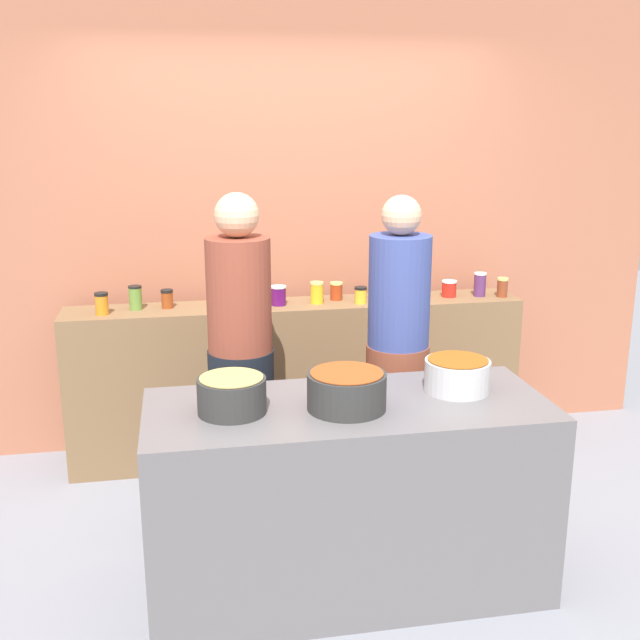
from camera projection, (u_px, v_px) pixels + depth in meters
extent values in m
plane|color=gray|center=(333.00, 547.00, 3.70)|extent=(12.00, 12.00, 0.00)
cube|color=#A35F46|center=(287.00, 204.00, 4.69)|extent=(4.80, 0.12, 3.00)
cube|color=brown|center=(297.00, 380.00, 4.62)|extent=(2.70, 0.36, 0.96)
cube|color=#5D5A5D|center=(347.00, 496.00, 3.30)|extent=(1.70, 0.70, 0.86)
cylinder|color=orange|center=(102.00, 305.00, 4.23)|extent=(0.07, 0.07, 0.11)
cylinder|color=black|center=(101.00, 294.00, 4.21)|extent=(0.08, 0.08, 0.02)
cylinder|color=#5C8736|center=(136.00, 299.00, 4.34)|extent=(0.07, 0.07, 0.13)
cylinder|color=black|center=(135.00, 287.00, 4.32)|extent=(0.08, 0.08, 0.01)
cylinder|color=#8D3B17|center=(167.00, 300.00, 4.38)|extent=(0.07, 0.07, 0.09)
cylinder|color=black|center=(167.00, 291.00, 4.36)|extent=(0.07, 0.07, 0.02)
cylinder|color=olive|center=(225.00, 301.00, 4.37)|extent=(0.08, 0.08, 0.09)
cylinder|color=black|center=(224.00, 292.00, 4.36)|extent=(0.09, 0.09, 0.01)
cylinder|color=#D35D1D|center=(245.00, 297.00, 4.40)|extent=(0.08, 0.08, 0.11)
cylinder|color=#D6C666|center=(245.00, 287.00, 4.39)|extent=(0.08, 0.08, 0.01)
cylinder|color=#501056|center=(279.00, 296.00, 4.44)|extent=(0.09, 0.09, 0.10)
cylinder|color=silver|center=(278.00, 287.00, 4.43)|extent=(0.09, 0.09, 0.01)
cylinder|color=gold|center=(317.00, 294.00, 4.49)|extent=(0.08, 0.08, 0.11)
cylinder|color=#D6C666|center=(317.00, 283.00, 4.47)|extent=(0.08, 0.08, 0.01)
cylinder|color=#9A3416|center=(336.00, 292.00, 4.57)|extent=(0.07, 0.07, 0.09)
cylinder|color=#D6C666|center=(336.00, 283.00, 4.56)|extent=(0.08, 0.08, 0.01)
cylinder|color=gold|center=(361.00, 296.00, 4.49)|extent=(0.07, 0.07, 0.09)
cylinder|color=black|center=(361.00, 288.00, 4.48)|extent=(0.07, 0.07, 0.01)
cylinder|color=#2A5922|center=(376.00, 290.00, 4.59)|extent=(0.07, 0.07, 0.11)
cylinder|color=black|center=(376.00, 279.00, 4.58)|extent=(0.07, 0.07, 0.02)
cylinder|color=orange|center=(398.00, 290.00, 4.57)|extent=(0.09, 0.09, 0.12)
cylinder|color=#D6C666|center=(399.00, 279.00, 4.56)|extent=(0.09, 0.09, 0.01)
cylinder|color=brown|center=(417.00, 287.00, 4.64)|extent=(0.07, 0.07, 0.12)
cylinder|color=black|center=(417.00, 277.00, 4.63)|extent=(0.07, 0.07, 0.01)
cylinder|color=red|center=(449.00, 290.00, 4.65)|extent=(0.09, 0.09, 0.09)
cylinder|color=silver|center=(449.00, 281.00, 4.64)|extent=(0.09, 0.09, 0.01)
cylinder|color=#532B5D|center=(480.00, 285.00, 4.67)|extent=(0.07, 0.07, 0.13)
cylinder|color=silver|center=(480.00, 274.00, 4.65)|extent=(0.08, 0.08, 0.01)
cylinder|color=brown|center=(502.00, 288.00, 4.65)|extent=(0.06, 0.06, 0.10)
cylinder|color=#D6C666|center=(503.00, 279.00, 4.64)|extent=(0.07, 0.07, 0.01)
cylinder|color=#2D2D2D|center=(232.00, 396.00, 3.08)|extent=(0.28, 0.28, 0.15)
cylinder|color=tan|center=(231.00, 378.00, 3.06)|extent=(0.26, 0.26, 0.00)
cylinder|color=#2D2D2D|center=(347.00, 391.00, 3.12)|extent=(0.33, 0.33, 0.15)
cylinder|color=#93401A|center=(347.00, 373.00, 3.10)|extent=(0.30, 0.30, 0.00)
cylinder|color=#B7B7BC|center=(457.00, 376.00, 3.33)|extent=(0.29, 0.29, 0.14)
cylinder|color=brown|center=(458.00, 360.00, 3.31)|extent=(0.26, 0.26, 0.00)
cylinder|color=black|center=(243.00, 436.00, 3.86)|extent=(0.33, 0.33, 0.91)
cylinder|color=brown|center=(239.00, 295.00, 3.67)|extent=(0.31, 0.31, 0.56)
sphere|color=#D8A884|center=(237.00, 215.00, 3.57)|extent=(0.21, 0.21, 0.21)
cylinder|color=brown|center=(396.00, 429.00, 3.95)|extent=(0.32, 0.32, 0.91)
cylinder|color=#39478C|center=(399.00, 291.00, 3.77)|extent=(0.31, 0.31, 0.56)
sphere|color=#D8A884|center=(401.00, 215.00, 3.67)|extent=(0.20, 0.20, 0.20)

